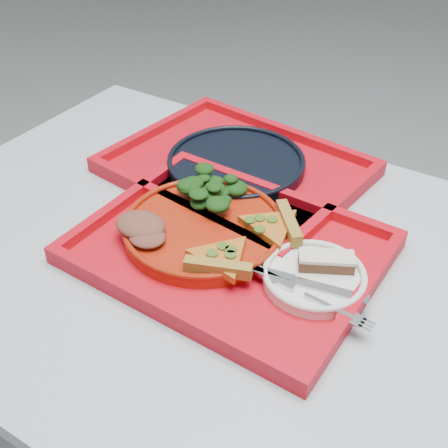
{
  "coord_description": "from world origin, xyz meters",
  "views": [
    {
      "loc": [
        0.13,
        -0.58,
        1.33
      ],
      "look_at": [
        -0.25,
        0.03,
        0.78
      ],
      "focal_mm": 45.0,
      "sensor_mm": 36.0,
      "label": 1
    }
  ],
  "objects": [
    {
      "name": "pizza_slice_b",
      "position": [
        -0.18,
        0.06,
        0.79
      ],
      "size": [
        0.15,
        0.15,
        0.02
      ],
      "primitive_type": null,
      "rotation": [
        0.0,
        0.0,
        3.87
      ],
      "color": "orange",
      "rests_on": "dinner_plate"
    },
    {
      "name": "fork",
      "position": [
        -0.07,
        -0.05,
        0.78
      ],
      "size": [
        0.19,
        0.04,
        0.01
      ],
      "primitive_type": "cube",
      "rotation": [
        0.0,
        0.0,
        -0.08
      ],
      "color": "silver",
      "rests_on": "side_plate"
    },
    {
      "name": "navy_plate",
      "position": [
        -0.33,
        0.21,
        0.77
      ],
      "size": [
        0.26,
        0.26,
        0.02
      ],
      "primitive_type": "cylinder",
      "color": "black",
      "rests_on": "tray_far"
    },
    {
      "name": "tray_main",
      "position": [
        -0.22,
        0.0,
        0.76
      ],
      "size": [
        0.46,
        0.36,
        0.01
      ],
      "primitive_type": "cube",
      "rotation": [
        0.0,
        0.0,
        -0.03
      ],
      "color": "red",
      "rests_on": "table"
    },
    {
      "name": "side_plate",
      "position": [
        -0.07,
        0.0,
        0.77
      ],
      "size": [
        0.15,
        0.15,
        0.01
      ],
      "primitive_type": "cylinder",
      "color": "white",
      "rests_on": "tray_main"
    },
    {
      "name": "dessert_bar",
      "position": [
        -0.07,
        0.03,
        0.79
      ],
      "size": [
        0.09,
        0.07,
        0.02
      ],
      "rotation": [
        0.0,
        0.0,
        0.48
      ],
      "color": "#482718",
      "rests_on": "side_plate"
    },
    {
      "name": "pizza_slice_a",
      "position": [
        -0.2,
        -0.05,
        0.79
      ],
      "size": [
        0.13,
        0.14,
        0.02
      ],
      "primitive_type": null,
      "rotation": [
        0.0,
        0.0,
        1.94
      ],
      "color": "orange",
      "rests_on": "dinner_plate"
    },
    {
      "name": "knife",
      "position": [
        -0.08,
        -0.02,
        0.78
      ],
      "size": [
        0.18,
        0.05,
        0.01
      ],
      "primitive_type": "cube",
      "rotation": [
        0.0,
        0.0,
        0.19
      ],
      "color": "silver",
      "rests_on": "side_plate"
    },
    {
      "name": "salad_heap",
      "position": [
        -0.3,
        0.08,
        0.8
      ],
      "size": [
        0.1,
        0.09,
        0.05
      ],
      "primitive_type": "ellipsoid",
      "color": "black",
      "rests_on": "dinner_plate"
    },
    {
      "name": "tray_far",
      "position": [
        -0.33,
        0.21,
        0.76
      ],
      "size": [
        0.49,
        0.4,
        0.01
      ],
      "primitive_type": "cube",
      "rotation": [
        0.0,
        0.0,
        -0.12
      ],
      "color": "red",
      "rests_on": "table"
    },
    {
      "name": "table",
      "position": [
        0.0,
        0.0,
        0.68
      ],
      "size": [
        1.6,
        0.8,
        0.75
      ],
      "color": "#B1BAC7",
      "rests_on": "ground"
    },
    {
      "name": "meat_portion",
      "position": [
        -0.35,
        -0.06,
        0.79
      ],
      "size": [
        0.08,
        0.07,
        0.03
      ],
      "primitive_type": "ellipsoid",
      "color": "brown",
      "rests_on": "dinner_plate"
    },
    {
      "name": "dinner_plate",
      "position": [
        -0.27,
        0.01,
        0.77
      ],
      "size": [
        0.26,
        0.26,
        0.02
      ],
      "primitive_type": "cylinder",
      "color": "#A01F0A",
      "rests_on": "tray_main"
    }
  ]
}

